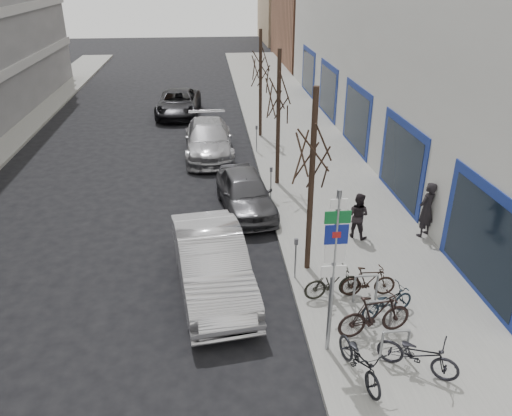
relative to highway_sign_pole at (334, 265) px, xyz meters
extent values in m
plane|color=black|center=(-2.40, 0.01, -2.46)|extent=(120.00, 120.00, 0.00)
cube|color=slate|center=(2.10, 10.01, -2.38)|extent=(5.00, 70.00, 0.15)
cube|color=brown|center=(10.60, 40.01, 1.54)|extent=(12.00, 14.00, 8.00)
cube|color=#937A5B|center=(11.10, 55.01, 2.04)|extent=(13.00, 12.00, 9.00)
cylinder|color=gray|center=(0.00, 0.01, -0.36)|extent=(0.10, 0.10, 4.20)
cube|color=white|center=(0.00, -0.02, 1.44)|extent=(0.35, 0.03, 0.22)
cube|color=#0C5926|center=(0.00, -0.02, 1.14)|extent=(0.55, 0.03, 0.28)
cube|color=navy|center=(0.00, -0.02, 0.74)|extent=(0.50, 0.03, 0.45)
cube|color=maroon|center=(0.00, -0.03, 0.74)|extent=(0.18, 0.02, 0.14)
cube|color=white|center=(0.00, -0.02, 0.29)|extent=(0.45, 0.03, 0.45)
cube|color=white|center=(0.00, -0.02, -0.16)|extent=(0.55, 0.03, 0.28)
cylinder|color=gray|center=(1.10, -0.49, -1.91)|extent=(0.06, 0.06, 0.80)
cylinder|color=gray|center=(1.70, -0.49, -1.91)|extent=(0.06, 0.06, 0.80)
cylinder|color=gray|center=(1.40, -0.49, -1.51)|extent=(0.60, 0.06, 0.06)
cylinder|color=gray|center=(1.10, 0.61, -1.91)|extent=(0.06, 0.06, 0.80)
cylinder|color=gray|center=(1.70, 0.61, -1.91)|extent=(0.06, 0.06, 0.80)
cylinder|color=gray|center=(1.40, 0.61, -1.51)|extent=(0.60, 0.06, 0.06)
cylinder|color=gray|center=(1.10, 1.71, -1.91)|extent=(0.06, 0.06, 0.80)
cylinder|color=gray|center=(1.70, 1.71, -1.91)|extent=(0.06, 0.06, 0.80)
cylinder|color=gray|center=(1.40, 1.71, -1.51)|extent=(0.60, 0.06, 0.06)
cylinder|color=black|center=(0.20, 3.51, 0.29)|extent=(0.16, 0.16, 5.50)
cylinder|color=black|center=(0.20, 10.01, 0.29)|extent=(0.16, 0.16, 5.50)
cylinder|color=black|center=(0.20, 16.51, 0.29)|extent=(0.16, 0.16, 5.50)
cylinder|color=gray|center=(-0.25, 3.01, -1.76)|extent=(0.05, 0.05, 1.10)
cube|color=#3F3F44|center=(-0.25, 3.01, -1.13)|extent=(0.10, 0.08, 0.18)
cylinder|color=gray|center=(-0.25, 8.51, -1.76)|extent=(0.05, 0.05, 1.10)
cube|color=#3F3F44|center=(-0.25, 8.51, -1.13)|extent=(0.10, 0.08, 0.18)
cylinder|color=gray|center=(-0.25, 14.01, -1.76)|extent=(0.05, 0.05, 1.10)
cube|color=#3F3F44|center=(-0.25, 14.01, -1.13)|extent=(0.10, 0.08, 0.18)
imported|color=black|center=(0.47, -0.94, -1.76)|extent=(0.92, 1.86, 1.09)
imported|color=black|center=(1.22, 0.41, -1.74)|extent=(1.95, 0.83, 1.14)
imported|color=black|center=(1.78, 1.10, -1.84)|extent=(1.60, 0.94, 0.94)
imported|color=black|center=(0.58, 1.97, -1.82)|extent=(1.65, 0.67, 0.97)
imported|color=black|center=(1.78, -0.88, -1.77)|extent=(1.78, 1.43, 1.08)
imported|color=black|center=(1.55, 1.97, -1.85)|extent=(1.52, 0.49, 0.91)
imported|color=#B6B6BB|center=(-2.60, 2.87, -1.61)|extent=(2.48, 5.36, 1.70)
imported|color=#444448|center=(-1.28, 7.84, -1.71)|extent=(2.27, 4.57, 1.49)
imported|color=#97979B|center=(-2.54, 14.11, -1.66)|extent=(2.32, 5.52, 1.59)
imported|color=black|center=(-4.27, 21.60, -1.72)|extent=(2.76, 5.45, 1.48)
imported|color=black|center=(4.40, 5.08, -1.36)|extent=(0.82, 0.76, 1.89)
imported|color=black|center=(2.17, 5.21, -1.52)|extent=(0.70, 0.67, 1.57)
camera|label=1|loc=(-2.55, -8.85, 5.72)|focal=35.00mm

